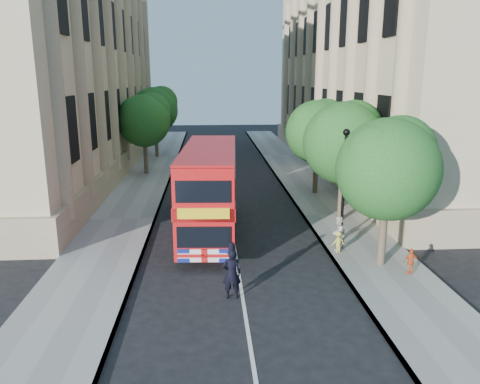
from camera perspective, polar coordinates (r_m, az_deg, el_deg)
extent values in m
plane|color=black|center=(16.22, 0.48, -13.74)|extent=(120.00, 120.00, 0.00)
cube|color=gray|center=(26.35, 11.38, -2.80)|extent=(3.50, 80.00, 0.12)
cube|color=gray|center=(25.86, -14.08, -3.27)|extent=(3.50, 80.00, 0.12)
cube|color=tan|center=(41.14, 18.03, 15.36)|extent=(12.00, 38.00, 18.00)
cube|color=tan|center=(40.39, -23.02, 14.99)|extent=(12.00, 38.00, 18.00)
cylinder|color=#473828|center=(19.62, 17.00, -4.81)|extent=(0.32, 0.32, 2.86)
sphere|color=#1B521E|center=(18.97, 17.56, 2.65)|extent=(4.00, 4.00, 4.00)
sphere|color=#1B521E|center=(19.45, 18.93, 4.76)|extent=(2.80, 2.80, 2.80)
sphere|color=#1B521E|center=(18.42, 16.56, 4.05)|extent=(2.60, 2.60, 2.60)
cylinder|color=#473828|center=(25.06, 12.24, -0.31)|extent=(0.32, 0.32, 2.99)
sphere|color=#1B521E|center=(24.54, 12.57, 5.86)|extent=(4.20, 4.20, 4.20)
sphere|color=#1B521E|center=(25.01, 13.72, 7.51)|extent=(2.94, 2.94, 2.94)
sphere|color=#1B521E|center=(24.05, 11.68, 7.05)|extent=(2.73, 2.73, 2.73)
cylinder|color=#473828|center=(30.73, 9.20, 2.37)|extent=(0.32, 0.32, 2.90)
sphere|color=#1B521E|center=(30.31, 9.39, 7.26)|extent=(4.00, 4.00, 4.00)
sphere|color=#1B521E|center=(30.77, 10.37, 8.55)|extent=(2.80, 2.80, 2.80)
sphere|color=#1B521E|center=(29.86, 8.62, 8.21)|extent=(2.60, 2.60, 2.60)
cylinder|color=#473828|center=(37.14, -11.43, 4.34)|extent=(0.32, 0.32, 2.99)
sphere|color=#1B521E|center=(36.80, -11.64, 8.51)|extent=(4.00, 4.00, 4.00)
sphere|color=#1B521E|center=(37.06, -10.67, 9.65)|extent=(2.80, 2.80, 2.80)
sphere|color=#1B521E|center=(36.52, -12.53, 9.29)|extent=(2.60, 2.60, 2.60)
cylinder|color=#473828|center=(44.98, -10.15, 6.15)|extent=(0.32, 0.32, 3.17)
sphere|color=#1B521E|center=(44.69, -10.31, 9.81)|extent=(4.20, 4.20, 4.20)
sphere|color=#1B521E|center=(44.98, -9.52, 10.79)|extent=(2.94, 2.94, 2.94)
sphere|color=#1B521E|center=(44.42, -11.03, 10.50)|extent=(2.73, 2.73, 2.73)
cylinder|color=black|center=(22.39, 12.21, -5.03)|extent=(0.30, 0.30, 0.50)
cylinder|color=black|center=(21.78, 12.51, 0.58)|extent=(0.14, 0.14, 5.00)
sphere|color=black|center=(21.35, 12.86, 7.12)|extent=(0.32, 0.32, 0.32)
cube|color=#B90C0D|center=(22.33, -3.70, 0.41)|extent=(2.91, 9.20, 3.77)
cube|color=black|center=(22.54, -3.67, -1.65)|extent=(2.94, 8.63, 0.86)
cube|color=black|center=(22.12, -3.74, 2.88)|extent=(2.94, 8.63, 0.86)
cube|color=yellow|center=(17.92, -4.47, -2.62)|extent=(2.01, 0.20, 0.43)
cylinder|color=black|center=(19.91, -7.23, -6.92)|extent=(0.32, 0.97, 0.96)
cylinder|color=black|center=(19.78, -0.96, -6.95)|extent=(0.32, 0.97, 0.96)
cylinder|color=black|center=(25.78, -5.68, -2.00)|extent=(0.32, 0.97, 0.96)
cylinder|color=black|center=(25.67, -0.87, -1.99)|extent=(0.32, 0.97, 0.96)
cube|color=black|center=(24.71, -5.19, -0.81)|extent=(1.95, 1.77, 1.96)
cube|color=black|center=(23.88, -5.14, -0.75)|extent=(1.68, 0.19, 0.65)
cube|color=black|center=(26.65, -5.33, 0.70)|extent=(2.02, 3.08, 2.33)
cube|color=black|center=(26.39, -5.24, -1.95)|extent=(1.90, 4.56, 0.23)
cylinder|color=black|center=(24.85, -7.07, -2.90)|extent=(0.24, 0.76, 0.75)
cylinder|color=black|center=(24.89, -3.20, -2.78)|extent=(0.24, 0.76, 0.75)
cylinder|color=black|center=(27.82, -7.06, -1.06)|extent=(0.24, 0.76, 0.75)
cylinder|color=black|center=(27.85, -3.61, -0.96)|extent=(0.24, 0.76, 0.75)
imported|color=black|center=(16.38, -1.03, -9.95)|extent=(0.67, 0.45, 1.80)
imported|color=beige|center=(20.90, 11.86, -4.92)|extent=(0.93, 0.92, 1.52)
imported|color=#DC5D26|center=(19.27, 20.11, -7.95)|extent=(0.61, 0.28, 1.02)
imported|color=gold|center=(20.68, 11.86, -5.96)|extent=(0.69, 0.52, 0.95)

